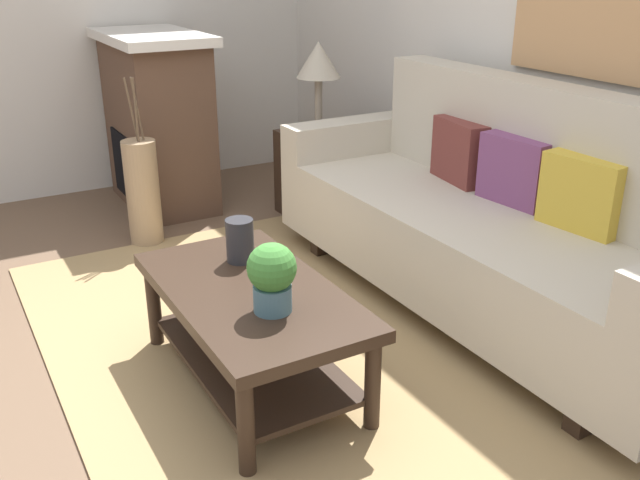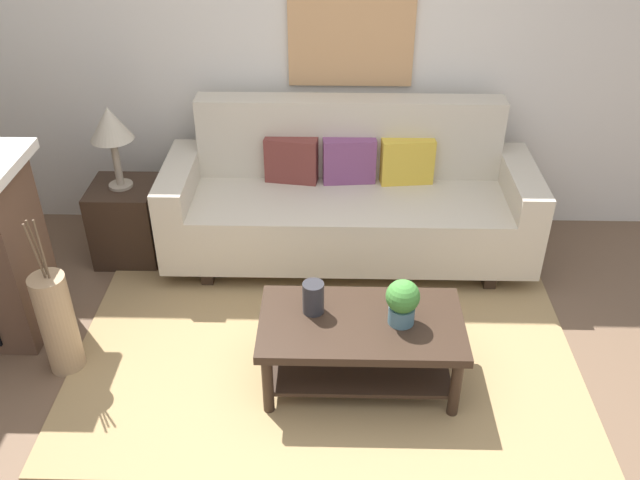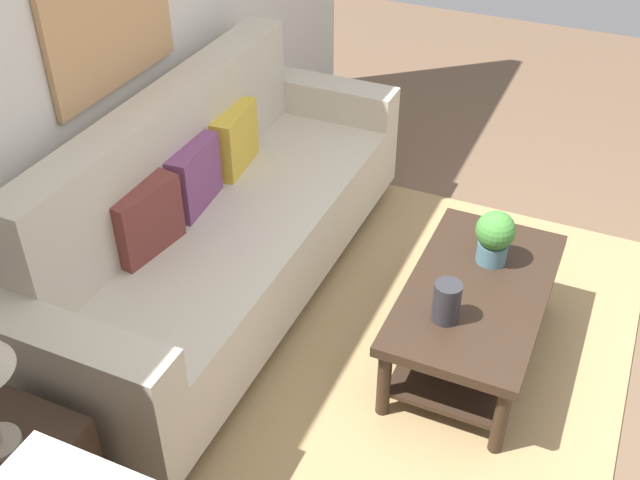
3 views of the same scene
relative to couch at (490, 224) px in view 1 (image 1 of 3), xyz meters
The scene contains 17 objects.
ground_plane 1.70m from the couch, 95.07° to the right, with size 9.40×9.40×0.00m, color brown.
wall_back 1.07m from the couch, 105.16° to the left, with size 5.40×0.10×2.70m, color silver.
area_rug 1.22m from the couch, 97.28° to the right, with size 2.94×1.73×0.01m, color #A38456.
couch is the anchor object (origin of this frame).
throw_pillow_maroon 0.49m from the couch, 162.71° to the left, with size 0.36×0.12×0.32m, color brown.
throw_pillow_plum 0.28m from the couch, 90.00° to the left, with size 0.36×0.12×0.32m, color #7A4270.
throw_pillow_mustard 0.49m from the couch, 17.29° to the left, with size 0.36×0.12×0.32m, color gold.
coffee_table 1.29m from the couch, 87.59° to the right, with size 1.10×0.60×0.43m.
tabletop_vase 1.23m from the couch, 99.70° to the right, with size 0.12×0.12×0.18m, color #2D2D33.
potted_plant_tabletop 1.32m from the couch, 78.46° to the right, with size 0.18×0.18×0.26m.
side_table 1.56m from the couch, behind, with size 0.44×0.44×0.56m, color #332319.
table_lamp 1.65m from the couch, behind, with size 0.28×0.28×0.57m.
fireplace 2.46m from the couch, 158.99° to the right, with size 1.02×0.58×1.16m.
floor_vase 2.03m from the couch, 143.45° to the right, with size 0.20×0.20×0.63m, color tan.
floor_vase_branch_a 2.05m from the couch, 143.11° to the right, with size 0.01×0.01×0.36m, color brown.
floor_vase_branch_b 2.06m from the couch, 144.01° to the right, with size 0.01×0.01×0.36m, color brown.
floor_vase_branch_c 2.08m from the couch, 143.22° to the right, with size 0.01×0.01×0.36m, color brown.
Camera 1 is at (2.45, -0.63, 1.64)m, focal length 39.37 mm.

